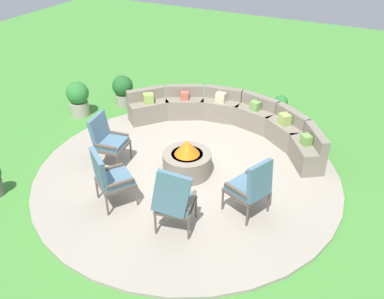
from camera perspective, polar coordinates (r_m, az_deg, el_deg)
The scene contains 11 objects.
ground_plane at distance 7.72m, azimuth -0.67°, elevation -3.53°, with size 24.00×24.00×0.00m, color #478C38.
patio_circle at distance 7.71m, azimuth -0.67°, elevation -3.35°, with size 5.66×5.66×0.06m, color #9E9384.
fire_pit at distance 7.54m, azimuth -0.69°, elevation -1.53°, with size 0.90×0.90×0.69m.
curved_stone_bench at distance 8.96m, azimuth 5.41°, elevation 4.40°, with size 4.54×1.77×0.72m.
lounge_chair_front_left at distance 7.82m, azimuth -11.76°, elevation 1.45°, with size 0.64×0.64×1.00m.
lounge_chair_front_right at distance 6.77m, azimuth -11.44°, elevation -3.73°, with size 0.76×0.79×1.07m.
lounge_chair_back_left at distance 6.11m, azimuth -2.53°, elevation -7.04°, with size 0.70×0.68×1.19m.
lounge_chair_back_right at distance 6.50m, azimuth 8.27°, elevation -5.10°, with size 0.75×0.73×1.04m.
potted_plant_2 at distance 9.89m, azimuth 12.26°, elevation 6.10°, with size 0.34×0.34×0.52m.
potted_plant_3 at distance 10.27m, azimuth -9.63°, elevation 8.28°, with size 0.51×0.51×0.78m.
potted_plant_4 at distance 9.99m, azimuth -15.61°, elevation 7.01°, with size 0.52×0.52×0.83m.
Camera 1 is at (2.91, -5.56, 4.50)m, focal length 38.17 mm.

